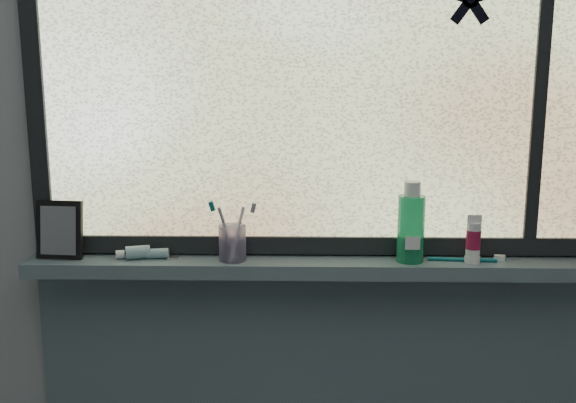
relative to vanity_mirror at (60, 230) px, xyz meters
The scene contains 12 objects.
wall_back 0.74m from the vanity_mirror, ahead, with size 3.00×0.01×2.50m, color #9EA3A8.
windowsill 0.72m from the vanity_mirror, ahead, with size 1.62×0.14×0.04m, color slate.
window_pane 0.84m from the vanity_mirror, ahead, with size 1.50×0.01×1.00m, color silver.
frame_bottom 0.72m from the vanity_mirror, ahead, with size 1.60×0.03×0.05m, color black.
frame_left 0.43m from the vanity_mirror, 141.44° to the left, with size 0.05×0.03×1.10m, color black.
frame_mullion 1.39m from the vanity_mirror, ahead, with size 0.04×0.03×1.00m, color black.
vanity_mirror is the anchor object (origin of this frame).
toothpaste_tube 0.25m from the vanity_mirror, ahead, with size 0.21×0.04×0.04m, color silver, non-canonical shape.
toothbrush_cup 0.49m from the vanity_mirror, ahead, with size 0.08×0.08×0.10m, color #A194C3.
toothbrush_lying 1.12m from the vanity_mirror, ahead, with size 0.23×0.02×0.02m, color #0C676F, non-canonical shape.
mouthwash_bottle 0.98m from the vanity_mirror, ahead, with size 0.07×0.07×0.18m, color #21AD6C.
cream_tube 1.14m from the vanity_mirror, ahead, with size 0.04×0.04×0.10m, color silver.
Camera 1 is at (-0.04, -0.49, 1.52)m, focal length 40.00 mm.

